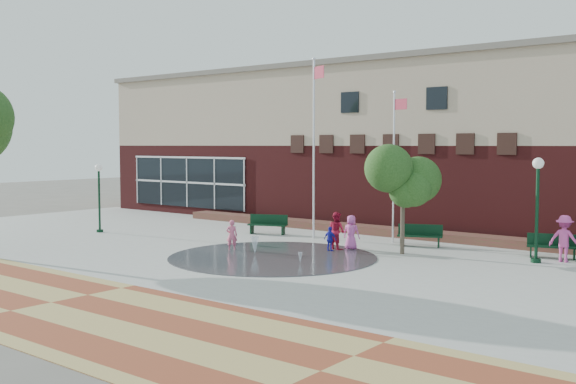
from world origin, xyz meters
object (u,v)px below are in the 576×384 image
Objects in this scene: flagpole_left at (314,138)px; bench_left at (268,228)px; flagpole_right at (394,158)px; child_splash at (232,235)px.

bench_left is (-2.76, -0.22, -4.53)m from flagpole_left.
flagpole_right reaches higher than bench_left.
child_splash is at bearing -107.85° from flagpole_right.
flagpole_left is at bearing -145.47° from flagpole_right.
flagpole_left is 5.31m from bench_left.
child_splash reaches higher than bench_left.
flagpole_left reaches higher than bench_left.
flagpole_left is at bearing -18.49° from bench_left.
flagpole_left reaches higher than flagpole_right.
flagpole_left is at bearing -136.41° from child_splash.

